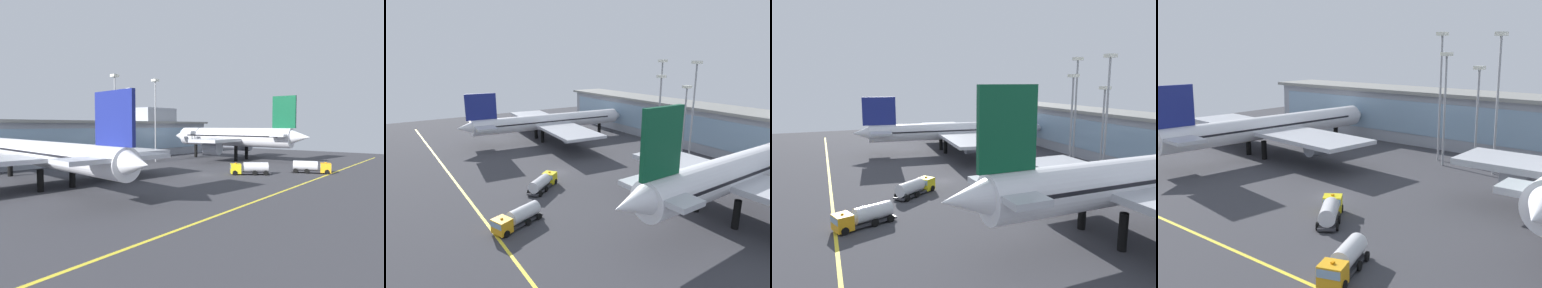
{
  "view_description": "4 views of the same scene",
  "coord_description": "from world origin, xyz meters",
  "views": [
    {
      "loc": [
        -62.86,
        -45.99,
        11.41
      ],
      "look_at": [
        0.96,
        4.47,
        6.95
      ],
      "focal_mm": 32.04,
      "sensor_mm": 36.0,
      "label": 1
    },
    {
      "loc": [
        63.21,
        -35.36,
        26.0
      ],
      "look_at": [
        -9.69,
        11.9,
        3.09
      ],
      "focal_mm": 30.16,
      "sensor_mm": 36.0,
      "label": 2
    },
    {
      "loc": [
        69.85,
        -22.77,
        20.51
      ],
      "look_at": [
        -8.92,
        8.26,
        5.85
      ],
      "focal_mm": 34.0,
      "sensor_mm": 36.0,
      "label": 3
    },
    {
      "loc": [
        48.78,
        -52.84,
        23.31
      ],
      "look_at": [
        -8.35,
        14.84,
        5.01
      ],
      "focal_mm": 44.73,
      "sensor_mm": 36.0,
      "label": 4
    }
  ],
  "objects": [
    {
      "name": "apron_light_mast_west",
      "position": [
        13.97,
        29.33,
        16.58
      ],
      "size": [
        1.8,
        1.8,
        25.66
      ],
      "color": "gray",
      "rests_on": "ground"
    },
    {
      "name": "apron_light_mast_centre",
      "position": [
        8.08,
        33.91,
        13.13
      ],
      "size": [
        1.8,
        1.8,
        19.47
      ],
      "color": "gray",
      "rests_on": "ground"
    },
    {
      "name": "fuel_tanker_truck",
      "position": [
        18.67,
        -18.18,
        1.51
      ],
      "size": [
        5.5,
        9.33,
        2.9
      ],
      "rotation": [
        0.0,
        0.0,
        5.06
      ],
      "color": "black",
      "rests_on": "ground"
    },
    {
      "name": "taxiway_centreline_stripe",
      "position": [
        0.0,
        -22.0,
        0.01
      ],
      "size": [
        144.0,
        0.5,
        0.01
      ],
      "primitive_type": "cube",
      "color": "yellow",
      "rests_on": "ground"
    },
    {
      "name": "apron_light_mast_far_east",
      "position": [
        0.63,
        32.39,
        16.71
      ],
      "size": [
        1.8,
        1.8,
        25.9
      ],
      "color": "gray",
      "rests_on": "ground"
    },
    {
      "name": "terminal_building",
      "position": [
        1.73,
        47.58,
        6.95
      ],
      "size": [
        115.2,
        14.0,
        18.07
      ],
      "color": "#9399A3",
      "rests_on": "ground"
    },
    {
      "name": "airliner_near_left",
      "position": [
        -30.19,
        13.54,
        5.9
      ],
      "size": [
        51.77,
        58.39,
        16.24
      ],
      "rotation": [
        0.0,
        0.0,
        1.48
      ],
      "color": "black",
      "rests_on": "ground"
    },
    {
      "name": "airliner_near_right",
      "position": [
        34.43,
        13.41,
        7.4
      ],
      "size": [
        36.8,
        49.97,
        20.19
      ],
      "rotation": [
        0.0,
        0.0,
        1.6
      ],
      "color": "black",
      "rests_on": "ground"
    },
    {
      "name": "apron_light_mast_east",
      "position": [
        3.57,
        29.11,
        14.58
      ],
      "size": [
        1.8,
        1.8,
        22.05
      ],
      "color": "gray",
      "rests_on": "ground"
    },
    {
      "name": "baggage_tug_near",
      "position": [
        6.99,
        -7.45,
        1.51
      ],
      "size": [
        7.3,
        8.73,
        2.9
      ],
      "rotation": [
        0.0,
        0.0,
        2.2
      ],
      "color": "black",
      "rests_on": "ground"
    },
    {
      "name": "ground_plane",
      "position": [
        0.0,
        0.0,
        0.0
      ],
      "size": [
        180.0,
        180.0,
        0.0
      ],
      "primitive_type": "plane",
      "color": "#38383D"
    }
  ]
}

